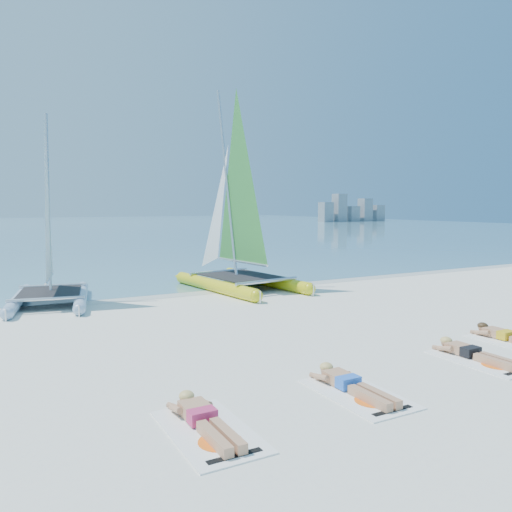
{
  "coord_description": "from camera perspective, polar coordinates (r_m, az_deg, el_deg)",
  "views": [
    {
      "loc": [
        -5.24,
        -10.14,
        2.91
      ],
      "look_at": [
        0.9,
        1.2,
        1.6
      ],
      "focal_mm": 35.0,
      "sensor_mm": 36.0,
      "label": 1
    }
  ],
  "objects": [
    {
      "name": "ground",
      "position": [
        11.78,
        -1.1,
        -8.5
      ],
      "size": [
        140.0,
        140.0,
        0.0
      ],
      "primitive_type": "plane",
      "color": "silver",
      "rests_on": "ground"
    },
    {
      "name": "sea",
      "position": [
        73.38,
        -24.39,
        3.01
      ],
      "size": [
        140.0,
        115.0,
        0.01
      ],
      "primitive_type": "cube",
      "color": "#6DA8B5",
      "rests_on": "ground"
    },
    {
      "name": "wet_sand_strip",
      "position": [
        16.75,
        -9.81,
        -4.27
      ],
      "size": [
        140.0,
        1.4,
        0.01
      ],
      "primitive_type": "cube",
      "color": "silver",
      "rests_on": "ground"
    },
    {
      "name": "distant_skyline",
      "position": [
        93.17,
        10.82,
        5.1
      ],
      "size": [
        14.0,
        2.0,
        5.0
      ],
      "color": "gray",
      "rests_on": "ground"
    },
    {
      "name": "catamaran_blue",
      "position": [
        15.91,
        -22.65,
        1.24
      ],
      "size": [
        2.85,
        4.65,
        5.93
      ],
      "rotation": [
        0.0,
        0.0,
        -0.19
      ],
      "color": "#A1C0D4",
      "rests_on": "ground"
    },
    {
      "name": "catamaran_yellow",
      "position": [
        17.75,
        -2.76,
        3.81
      ],
      "size": [
        3.23,
        5.84,
        7.28
      ],
      "rotation": [
        0.0,
        0.0,
        0.13
      ],
      "color": "yellow",
      "rests_on": "ground"
    },
    {
      "name": "towel_a",
      "position": [
        6.84,
        -5.38,
        -19.31
      ],
      "size": [
        1.0,
        1.85,
        0.02
      ],
      "primitive_type": "cube",
      "color": "white",
      "rests_on": "ground"
    },
    {
      "name": "sunbather_a",
      "position": [
        6.95,
        -6.04,
        -17.88
      ],
      "size": [
        0.37,
        1.73,
        0.26
      ],
      "color": "tan",
      "rests_on": "towel_a"
    },
    {
      "name": "towel_b",
      "position": [
        8.14,
        11.54,
        -15.17
      ],
      "size": [
        1.0,
        1.85,
        0.02
      ],
      "primitive_type": "cube",
      "color": "white",
      "rests_on": "ground"
    },
    {
      "name": "sunbather_b",
      "position": [
        8.24,
        10.67,
        -14.08
      ],
      "size": [
        0.37,
        1.73,
        0.26
      ],
      "color": "tan",
      "rests_on": "towel_b"
    },
    {
      "name": "towel_c",
      "position": [
        10.44,
        24.3,
        -10.84
      ],
      "size": [
        1.0,
        1.85,
        0.02
      ],
      "primitive_type": "cube",
      "color": "white",
      "rests_on": "ground"
    },
    {
      "name": "sunbather_c",
      "position": [
        10.52,
        23.49,
        -10.06
      ],
      "size": [
        0.37,
        1.73,
        0.26
      ],
      "color": "tan",
      "rests_on": "towel_c"
    },
    {
      "name": "sunbather_d",
      "position": [
        12.14,
        26.82,
        -8.11
      ],
      "size": [
        0.37,
        1.73,
        0.26
      ],
      "color": "tan",
      "rests_on": "towel_d"
    }
  ]
}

